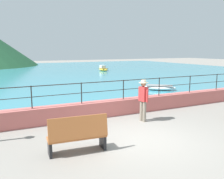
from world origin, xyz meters
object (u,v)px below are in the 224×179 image
Objects in this scene: person_walking at (143,98)px; boat_0 at (103,69)px; bench_main at (78,135)px; boat_2 at (160,87)px.

boat_0 is (8.31, 22.40, -0.65)m from person_walking.
person_walking is (3.46, 1.83, 0.42)m from bench_main.
bench_main is at bearing -152.14° from person_walking.
bench_main reaches higher than boat_0.
person_walking is at bearing -110.36° from boat_0.
bench_main is 1.00× the size of person_walking.
bench_main is 0.75× the size of boat_2.
boat_0 is at bearing 69.64° from person_walking.
boat_0 is at bearing 79.75° from boat_2.
boat_2 is at bearing 47.44° from person_walking.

